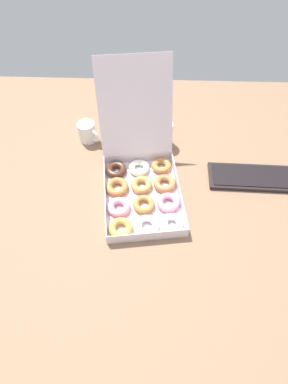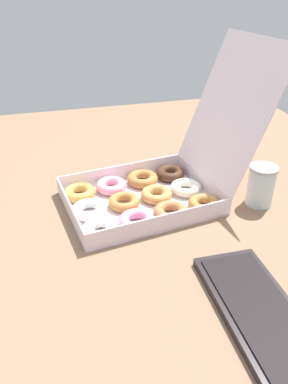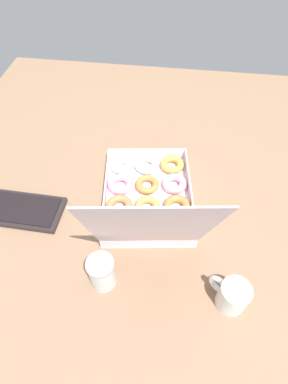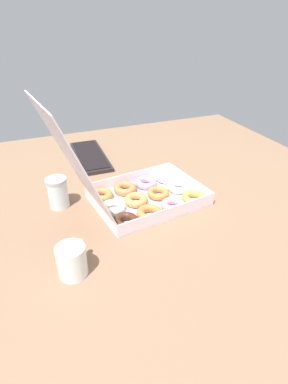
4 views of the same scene
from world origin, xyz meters
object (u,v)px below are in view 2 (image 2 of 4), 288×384
at_px(coffee_mug, 211,140).
at_px(glass_jar, 261,185).
at_px(donut_box, 150,188).
at_px(keyboard, 266,322).

xyz_separation_m(coffee_mug, glass_jar, (0.37, -0.01, 0.01)).
distance_m(donut_box, keyboard, 0.50).
distance_m(keyboard, glass_jar, 0.45).
bearing_deg(donut_box, keyboard, 9.99).
bearing_deg(keyboard, donut_box, -170.01).
relative_size(keyboard, glass_jar, 3.34).
xyz_separation_m(donut_box, glass_jar, (0.10, 0.30, 0.02)).
bearing_deg(keyboard, glass_jar, 151.77).
bearing_deg(coffee_mug, glass_jar, -2.00).
bearing_deg(donut_box, coffee_mug, 131.15).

